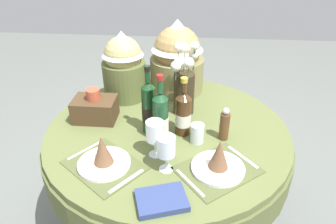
# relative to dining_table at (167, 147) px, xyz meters

# --- Properties ---
(ground) EXTENTS (8.00, 8.00, 0.00)m
(ground) POSITION_rel_dining_table_xyz_m (0.00, 0.00, -0.63)
(ground) COLOR slate
(dining_table) EXTENTS (1.33, 1.33, 0.76)m
(dining_table) POSITION_rel_dining_table_xyz_m (0.00, 0.00, 0.00)
(dining_table) COLOR #5B6638
(dining_table) RESTS_ON ground
(place_setting_left) EXTENTS (0.43, 0.41, 0.16)m
(place_setting_left) POSITION_rel_dining_table_xyz_m (-0.26, -0.33, 0.18)
(place_setting_left) COLOR #4E562F
(place_setting_left) RESTS_ON dining_table
(place_setting_right) EXTENTS (0.43, 0.42, 0.16)m
(place_setting_right) POSITION_rel_dining_table_xyz_m (0.25, -0.32, 0.18)
(place_setting_right) COLOR #4E562F
(place_setting_right) RESTS_ON dining_table
(flower_vase) EXTENTS (0.14, 0.20, 0.42)m
(flower_vase) POSITION_rel_dining_table_xyz_m (0.08, 0.17, 0.32)
(flower_vase) COLOR #332819
(flower_vase) RESTS_ON dining_table
(wine_bottle_left) EXTENTS (0.08, 0.08, 0.36)m
(wine_bottle_left) POSITION_rel_dining_table_xyz_m (-0.02, -0.11, 0.27)
(wine_bottle_left) COLOR #194223
(wine_bottle_left) RESTS_ON dining_table
(wine_bottle_centre) EXTENTS (0.08, 0.08, 0.32)m
(wine_bottle_centre) POSITION_rel_dining_table_xyz_m (0.08, -0.04, 0.25)
(wine_bottle_centre) COLOR #422814
(wine_bottle_centre) RESTS_ON dining_table
(wine_bottle_right) EXTENTS (0.07, 0.07, 0.37)m
(wine_bottle_right) POSITION_rel_dining_table_xyz_m (-0.09, -0.04, 0.28)
(wine_bottle_right) COLOR #143819
(wine_bottle_right) RESTS_ON dining_table
(wine_glass_left) EXTENTS (0.08, 0.08, 0.19)m
(wine_glass_left) POSITION_rel_dining_table_xyz_m (-0.04, -0.24, 0.27)
(wine_glass_left) COLOR silver
(wine_glass_left) RESTS_ON dining_table
(wine_glass_right) EXTENTS (0.08, 0.08, 0.18)m
(wine_glass_right) POSITION_rel_dining_table_xyz_m (0.02, -0.33, 0.26)
(wine_glass_right) COLOR silver
(wine_glass_right) RESTS_ON dining_table
(tumbler_near_right) EXTENTS (0.07, 0.07, 0.10)m
(tumbler_near_right) POSITION_rel_dining_table_xyz_m (0.16, -0.11, 0.18)
(tumbler_near_right) COLOR silver
(tumbler_near_right) RESTS_ON dining_table
(pepper_mill) EXTENTS (0.05, 0.05, 0.18)m
(pepper_mill) POSITION_rel_dining_table_xyz_m (0.29, -0.07, 0.22)
(pepper_mill) COLOR brown
(pepper_mill) RESTS_ON dining_table
(book_on_table) EXTENTS (0.23, 0.20, 0.03)m
(book_on_table) POSITION_rel_dining_table_xyz_m (0.02, -0.53, 0.15)
(book_on_table) COLOR navy
(book_on_table) RESTS_ON dining_table
(gift_tub_back_left) EXTENTS (0.26, 0.26, 0.42)m
(gift_tub_back_left) POSITION_rel_dining_table_xyz_m (-0.30, 0.34, 0.36)
(gift_tub_back_left) COLOR #566033
(gift_tub_back_left) RESTS_ON dining_table
(gift_tub_back_centre) EXTENTS (0.34, 0.34, 0.47)m
(gift_tub_back_centre) POSITION_rel_dining_table_xyz_m (0.02, 0.47, 0.38)
(gift_tub_back_centre) COLOR olive
(gift_tub_back_centre) RESTS_ON dining_table
(woven_basket_side_left) EXTENTS (0.23, 0.17, 0.19)m
(woven_basket_side_left) POSITION_rel_dining_table_xyz_m (-0.41, 0.06, 0.20)
(woven_basket_side_left) COLOR #47331E
(woven_basket_side_left) RESTS_ON dining_table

